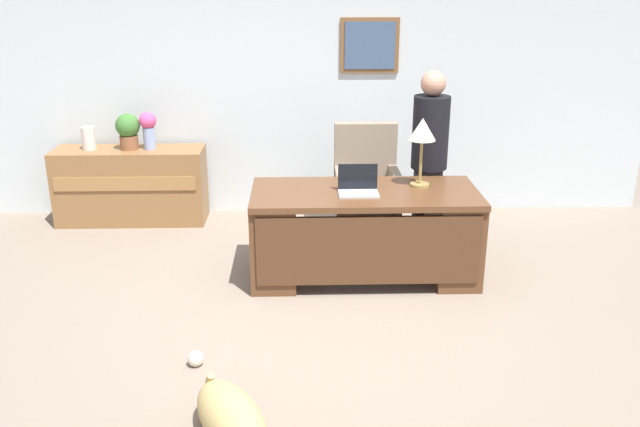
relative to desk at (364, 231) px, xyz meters
The scene contains 13 objects.
ground_plane 0.97m from the desk, 114.58° to the right, with size 12.00×12.00×0.00m, color gray.
back_wall 2.07m from the desk, 101.29° to the left, with size 7.00×0.16×2.70m.
desk is the anchor object (origin of this frame).
credenza 2.69m from the desk, 147.23° to the left, with size 1.50×0.50×0.76m.
armchair 0.98m from the desk, 83.93° to the left, with size 0.60×0.59×1.08m.
person_standing 0.96m from the desk, 43.27° to the left, with size 0.32×0.32×1.65m.
dog_lying 2.34m from the desk, 112.67° to the right, with size 0.58×0.76×0.30m.
laptop 0.40m from the desk, 162.21° to the right, with size 0.32×0.22×0.22m.
desk_lamp 0.93m from the desk, 17.49° to the left, with size 0.22×0.22×0.57m.
vase_with_flowers 2.57m from the desk, 144.43° to the left, with size 0.17×0.17×0.38m.
vase_empty 3.05m from the desk, 151.11° to the left, with size 0.13×0.13×0.23m, color silver.
potted_plant 2.73m from the desk, 146.96° to the left, with size 0.24×0.24×0.36m.
dog_toy_ball 1.85m from the desk, 132.31° to the right, with size 0.11×0.11×0.11m, color beige.
Camera 1 is at (-0.16, -4.43, 2.44)m, focal length 38.07 mm.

